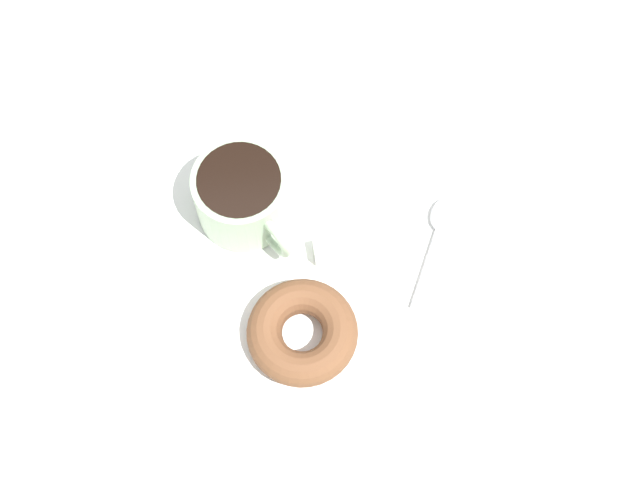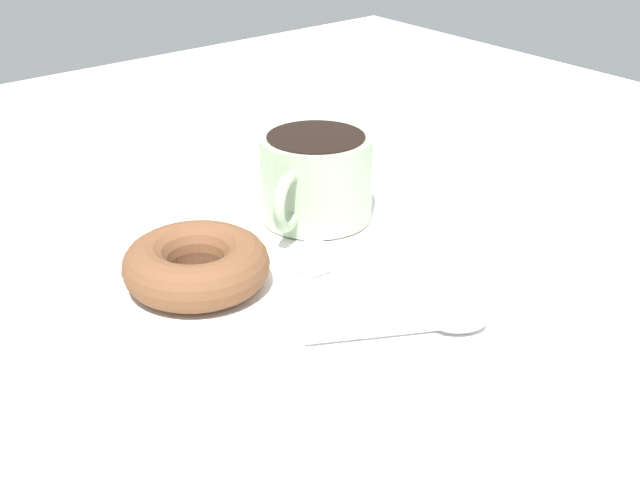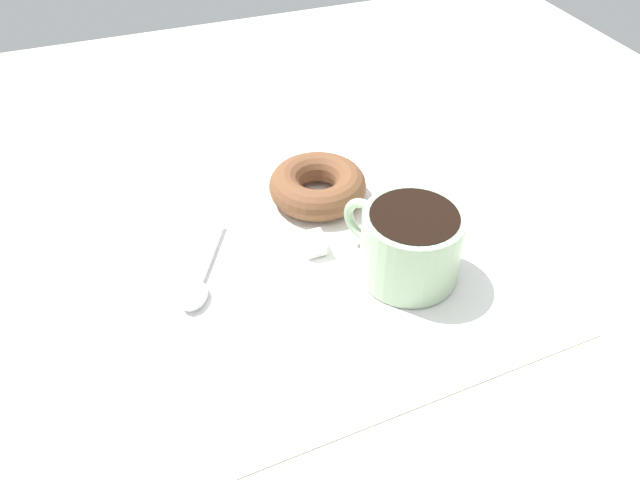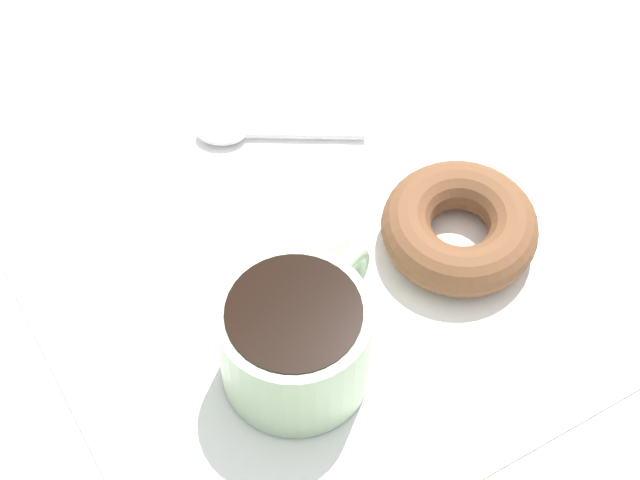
% 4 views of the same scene
% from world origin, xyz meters
% --- Properties ---
extents(ground_plane, '(1.20, 1.20, 0.02)m').
position_xyz_m(ground_plane, '(0.00, 0.00, -0.01)').
color(ground_plane, beige).
extents(napkin, '(0.38, 0.38, 0.00)m').
position_xyz_m(napkin, '(0.00, 0.01, 0.00)').
color(napkin, white).
rests_on(napkin, ground_plane).
extents(coffee_cup, '(0.11, 0.09, 0.07)m').
position_xyz_m(coffee_cup, '(-0.04, -0.06, 0.04)').
color(coffee_cup, '#9EB793').
rests_on(coffee_cup, napkin).
extents(donut, '(0.10, 0.10, 0.03)m').
position_xyz_m(donut, '(0.09, -0.02, 0.02)').
color(donut, brown).
rests_on(donut, napkin).
extents(spoon, '(0.11, 0.07, 0.01)m').
position_xyz_m(spoon, '(0.00, 0.13, 0.01)').
color(spoon, silver).
rests_on(spoon, napkin).
extents(sugar_cube, '(0.02, 0.02, 0.02)m').
position_xyz_m(sugar_cube, '(0.01, 0.01, 0.01)').
color(sugar_cube, white).
rests_on(sugar_cube, napkin).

